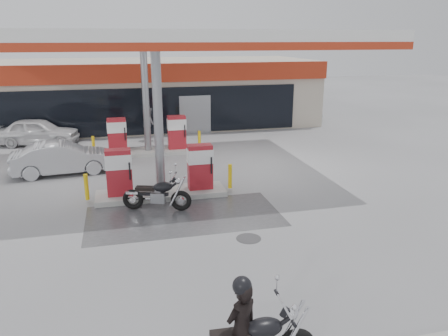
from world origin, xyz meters
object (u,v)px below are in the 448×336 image
object	(u,v)px
pump_island_near	(161,177)
parked_car_right	(294,114)
biker_main	(241,329)
sedan_white	(38,132)
attendant	(149,124)
hatchback_silver	(63,158)
parked_motorcycle	(158,195)
pump_island_far	(148,139)

from	to	relation	value
pump_island_near	parked_car_right	bearing A→B (deg)	50.19
parked_car_right	biker_main	bearing A→B (deg)	150.28
sedan_white	attendant	world-z (taller)	attendant
pump_island_near	attendant	size ratio (longest dim) A/B	2.84
pump_island_near	parked_car_right	distance (m)	15.62
biker_main	hatchback_silver	bearing A→B (deg)	-97.14
pump_island_near	parked_motorcycle	distance (m)	1.31
parked_motorcycle	hatchback_silver	xyz separation A→B (m)	(-3.37, 4.88, 0.15)
attendant	hatchback_silver	world-z (taller)	attendant
pump_island_near	attendant	world-z (taller)	attendant
pump_island_far	parked_motorcycle	world-z (taller)	pump_island_far
pump_island_near	hatchback_silver	xyz separation A→B (m)	(-3.60, 3.60, -0.05)
biker_main	attendant	xyz separation A→B (m)	(-0.11, 17.59, 0.06)
attendant	parked_car_right	xyz separation A→B (m)	(9.70, 3.20, -0.38)
pump_island_near	sedan_white	size ratio (longest dim) A/B	1.26
biker_main	attendant	distance (m)	17.59
parked_motorcycle	attendant	size ratio (longest dim) A/B	1.21
parked_motorcycle	pump_island_far	bearing A→B (deg)	106.08
pump_island_far	parked_motorcycle	bearing A→B (deg)	-91.81
pump_island_near	parked_motorcycle	xyz separation A→B (m)	(-0.23, -1.28, -0.20)
biker_main	parked_car_right	size ratio (longest dim) A/B	0.44
pump_island_far	biker_main	xyz separation A→B (m)	(0.41, -14.79, 0.13)
pump_island_near	attendant	bearing A→B (deg)	88.02
sedan_white	attendant	xyz separation A→B (m)	(5.69, -0.40, 0.21)
pump_island_far	sedan_white	xyz separation A→B (m)	(-5.39, 3.20, -0.01)
hatchback_silver	pump_island_far	bearing A→B (deg)	-62.30
sedan_white	parked_car_right	distance (m)	15.64
biker_main	parked_motorcycle	size ratio (longest dim) A/B	0.77
sedan_white	hatchback_silver	xyz separation A→B (m)	(1.78, -5.60, -0.04)
parked_motorcycle	hatchback_silver	distance (m)	5.93
parked_motorcycle	biker_main	bearing A→B (deg)	-67.24
biker_main	parked_car_right	world-z (taller)	biker_main
sedan_white	hatchback_silver	size ratio (longest dim) A/B	1.02
pump_island_far	parked_motorcycle	size ratio (longest dim) A/B	2.35
pump_island_near	parked_car_right	size ratio (longest dim) A/B	1.35
pump_island_far	attendant	xyz separation A→B (m)	(0.30, 2.80, 0.19)
pump_island_near	parked_car_right	xyz separation A→B (m)	(10.00, 12.00, -0.18)
parked_motorcycle	sedan_white	distance (m)	11.68
pump_island_near	pump_island_far	xyz separation A→B (m)	(0.00, 6.00, 0.00)
biker_main	parked_car_right	distance (m)	22.90
parked_motorcycle	attendant	bearing A→B (deg)	104.86
pump_island_far	parked_motorcycle	xyz separation A→B (m)	(-0.23, -7.28, -0.20)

